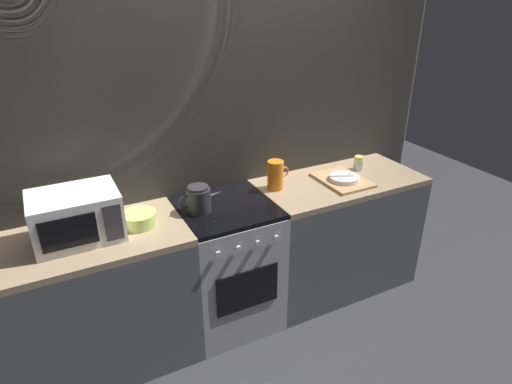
# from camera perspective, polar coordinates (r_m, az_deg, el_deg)

# --- Properties ---
(ground_plane) EXTENTS (8.00, 8.00, 0.00)m
(ground_plane) POSITION_cam_1_polar(r_m,az_deg,el_deg) (3.30, -3.45, -15.82)
(ground_plane) COLOR #2D2D33
(back_wall) EXTENTS (3.60, 0.05, 2.40)m
(back_wall) POSITION_cam_1_polar(r_m,az_deg,el_deg) (2.95, -6.66, 5.97)
(back_wall) COLOR #B2AD9E
(back_wall) RESTS_ON ground_plane
(counter_left) EXTENTS (1.20, 0.60, 0.90)m
(counter_left) POSITION_cam_1_polar(r_m,az_deg,el_deg) (2.87, -20.83, -13.56)
(counter_left) COLOR #515459
(counter_left) RESTS_ON ground_plane
(stove_unit) EXTENTS (0.60, 0.63, 0.90)m
(stove_unit) POSITION_cam_1_polar(r_m,az_deg,el_deg) (3.02, -3.67, -9.42)
(stove_unit) COLOR #9E9EA3
(stove_unit) RESTS_ON ground_plane
(counter_right) EXTENTS (1.20, 0.60, 0.90)m
(counter_right) POSITION_cam_1_polar(r_m,az_deg,el_deg) (3.42, 10.28, -5.30)
(counter_right) COLOR #515459
(counter_right) RESTS_ON ground_plane
(microwave) EXTENTS (0.46, 0.35, 0.27)m
(microwave) POSITION_cam_1_polar(r_m,az_deg,el_deg) (2.58, -22.32, -2.89)
(microwave) COLOR white
(microwave) RESTS_ON counter_left
(kettle) EXTENTS (0.28, 0.15, 0.17)m
(kettle) POSITION_cam_1_polar(r_m,az_deg,el_deg) (2.71, -7.42, -0.91)
(kettle) COLOR #262628
(kettle) RESTS_ON stove_unit
(mixing_bowl) EXTENTS (0.20, 0.20, 0.08)m
(mixing_bowl) POSITION_cam_1_polar(r_m,az_deg,el_deg) (2.64, -14.91, -3.40)
(mixing_bowl) COLOR #B7D166
(mixing_bowl) RESTS_ON counter_left
(pitcher) EXTENTS (0.16, 0.11, 0.20)m
(pitcher) POSITION_cam_1_polar(r_m,az_deg,el_deg) (2.98, 2.56, 2.24)
(pitcher) COLOR orange
(pitcher) RESTS_ON counter_right
(dish_pile) EXTENTS (0.30, 0.40, 0.06)m
(dish_pile) POSITION_cam_1_polar(r_m,az_deg,el_deg) (3.18, 11.22, 1.64)
(dish_pile) COLOR tan
(dish_pile) RESTS_ON counter_right
(spice_jar) EXTENTS (0.08, 0.08, 0.10)m
(spice_jar) POSITION_cam_1_polar(r_m,az_deg,el_deg) (3.40, 13.18, 3.68)
(spice_jar) COLOR silver
(spice_jar) RESTS_ON counter_right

